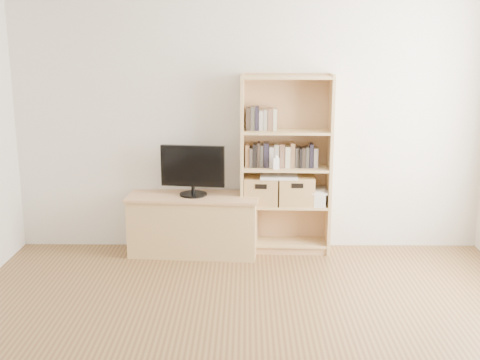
{
  "coord_description": "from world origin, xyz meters",
  "views": [
    {
      "loc": [
        -0.03,
        -3.2,
        2.03
      ],
      "look_at": [
        -0.08,
        1.9,
        0.81
      ],
      "focal_mm": 45.0,
      "sensor_mm": 36.0,
      "label": 1
    }
  ],
  "objects_px": {
    "bookshelf": "(286,165)",
    "baby_monitor": "(276,163)",
    "tv_stand": "(194,225)",
    "basket_left": "(262,190)",
    "television": "(193,171)",
    "laptop": "(279,176)",
    "basket_right": "(296,190)"
  },
  "relations": [
    {
      "from": "television",
      "to": "basket_left",
      "type": "bearing_deg",
      "value": 14.12
    },
    {
      "from": "television",
      "to": "basket_left",
      "type": "distance_m",
      "value": 0.68
    },
    {
      "from": "bookshelf",
      "to": "television",
      "type": "xyz_separation_m",
      "value": [
        -0.87,
        -0.07,
        -0.04
      ]
    },
    {
      "from": "bookshelf",
      "to": "basket_left",
      "type": "relative_size",
      "value": 5.38
    },
    {
      "from": "baby_monitor",
      "to": "basket_left",
      "type": "height_order",
      "value": "baby_monitor"
    },
    {
      "from": "basket_right",
      "to": "television",
      "type": "bearing_deg",
      "value": -174.99
    },
    {
      "from": "tv_stand",
      "to": "basket_left",
      "type": "bearing_deg",
      "value": 11.03
    },
    {
      "from": "tv_stand",
      "to": "bookshelf",
      "type": "distance_m",
      "value": 1.05
    },
    {
      "from": "basket_right",
      "to": "laptop",
      "type": "height_order",
      "value": "laptop"
    },
    {
      "from": "tv_stand",
      "to": "bookshelf",
      "type": "bearing_deg",
      "value": 9.21
    },
    {
      "from": "television",
      "to": "laptop",
      "type": "bearing_deg",
      "value": 11.28
    },
    {
      "from": "bookshelf",
      "to": "laptop",
      "type": "relative_size",
      "value": 4.84
    },
    {
      "from": "television",
      "to": "laptop",
      "type": "xyz_separation_m",
      "value": [
        0.81,
        0.05,
        -0.06
      ]
    },
    {
      "from": "bookshelf",
      "to": "basket_left",
      "type": "distance_m",
      "value": 0.34
    },
    {
      "from": "baby_monitor",
      "to": "basket_left",
      "type": "relative_size",
      "value": 0.34
    },
    {
      "from": "basket_left",
      "to": "laptop",
      "type": "distance_m",
      "value": 0.22
    },
    {
      "from": "tv_stand",
      "to": "basket_right",
      "type": "distance_m",
      "value": 1.04
    },
    {
      "from": "basket_right",
      "to": "bookshelf",
      "type": "bearing_deg",
      "value": 176.95
    },
    {
      "from": "basket_left",
      "to": "laptop",
      "type": "relative_size",
      "value": 0.9
    },
    {
      "from": "basket_right",
      "to": "laptop",
      "type": "relative_size",
      "value": 0.94
    },
    {
      "from": "television",
      "to": "baby_monitor",
      "type": "height_order",
      "value": "television"
    },
    {
      "from": "laptop",
      "to": "basket_right",
      "type": "bearing_deg",
      "value": 6.82
    },
    {
      "from": "bookshelf",
      "to": "baby_monitor",
      "type": "height_order",
      "value": "bookshelf"
    },
    {
      "from": "tv_stand",
      "to": "laptop",
      "type": "bearing_deg",
      "value": 8.19
    },
    {
      "from": "baby_monitor",
      "to": "basket_left",
      "type": "xyz_separation_m",
      "value": [
        -0.13,
        0.09,
        -0.28
      ]
    },
    {
      "from": "bookshelf",
      "to": "television",
      "type": "bearing_deg",
      "value": -173.58
    },
    {
      "from": "tv_stand",
      "to": "basket_left",
      "type": "distance_m",
      "value": 0.73
    },
    {
      "from": "television",
      "to": "laptop",
      "type": "height_order",
      "value": "television"
    },
    {
      "from": "basket_left",
      "to": "bookshelf",
      "type": "bearing_deg",
      "value": 3.94
    },
    {
      "from": "bookshelf",
      "to": "television",
      "type": "relative_size",
      "value": 2.83
    },
    {
      "from": "baby_monitor",
      "to": "tv_stand",
      "type": "bearing_deg",
      "value": 172.25
    },
    {
      "from": "basket_left",
      "to": "laptop",
      "type": "height_order",
      "value": "laptop"
    }
  ]
}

